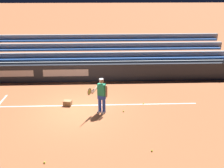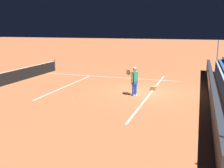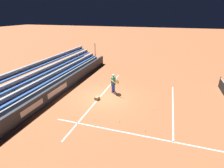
{
  "view_description": "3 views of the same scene",
  "coord_description": "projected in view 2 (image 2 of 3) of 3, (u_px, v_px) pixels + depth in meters",
  "views": [
    {
      "loc": [
        -1.17,
        11.57,
        5.73
      ],
      "look_at": [
        -1.65,
        -0.08,
        1.3
      ],
      "focal_mm": 42.0,
      "sensor_mm": 36.0,
      "label": 1
    },
    {
      "loc": [
        -16.17,
        -3.3,
        4.03
      ],
      "look_at": [
        -1.62,
        1.61,
        0.72
      ],
      "focal_mm": 42.0,
      "sensor_mm": 36.0,
      "label": 2
    },
    {
      "loc": [
        12.63,
        4.59,
        6.73
      ],
      "look_at": [
        -0.54,
        0.4,
        1.08
      ],
      "focal_mm": 28.0,
      "sensor_mm": 36.0,
      "label": 3
    }
  ],
  "objects": [
    {
      "name": "tennis_ball_stray_back",
      "position": [
        106.0,
        78.0,
        21.39
      ],
      "size": [
        0.07,
        0.07,
        0.07
      ],
      "primitive_type": "sphere",
      "color": "#CCE533",
      "rests_on": "ground"
    },
    {
      "name": "tennis_player",
      "position": [
        134.0,
        81.0,
        15.74
      ],
      "size": [
        0.88,
        0.89,
        1.71
      ],
      "color": "blue",
      "rests_on": "ground"
    },
    {
      "name": "tennis_ball_far_right",
      "position": [
        125.0,
        80.0,
        20.41
      ],
      "size": [
        0.07,
        0.07,
        0.07
      ],
      "primitive_type": "sphere",
      "color": "#CCE533",
      "rests_on": "ground"
    },
    {
      "name": "court_service_line_white",
      "position": [
        67.0,
        86.0,
        18.58
      ],
      "size": [
        8.22,
        0.1,
        0.01
      ],
      "primitive_type": "cube",
      "color": "white",
      "rests_on": "ground"
    },
    {
      "name": "tennis_ball_by_box",
      "position": [
        130.0,
        99.0,
        14.94
      ],
      "size": [
        0.07,
        0.07,
        0.07
      ],
      "primitive_type": "sphere",
      "color": "#CCE533",
      "rests_on": "ground"
    },
    {
      "name": "ball_box_cardboard",
      "position": [
        154.0,
        88.0,
        17.21
      ],
      "size": [
        0.45,
        0.38,
        0.26
      ],
      "primitive_type": "cube",
      "rotation": [
        0.0,
        0.0,
        -0.2
      ],
      "color": "#A87F51",
      "rests_on": "ground"
    },
    {
      "name": "tennis_ball_near_player",
      "position": [
        73.0,
        98.0,
        15.22
      ],
      "size": [
        0.07,
        0.07,
        0.07
      ],
      "primitive_type": "sphere",
      "color": "#CCE533",
      "rests_on": "ground"
    },
    {
      "name": "tennis_ball_midcourt",
      "position": [
        91.0,
        84.0,
        18.91
      ],
      "size": [
        0.07,
        0.07,
        0.07
      ],
      "primitive_type": "sphere",
      "color": "#CCE533",
      "rests_on": "ground"
    },
    {
      "name": "tennis_net",
      "position": [
        17.0,
        75.0,
        19.81
      ],
      "size": [
        11.09,
        0.09,
        1.07
      ],
      "color": "#33383D",
      "rests_on": "ground"
    },
    {
      "name": "tennis_ball_on_baseline",
      "position": [
        145.0,
        79.0,
        20.77
      ],
      "size": [
        0.07,
        0.07,
        0.07
      ],
      "primitive_type": "sphere",
      "color": "#CCE533",
      "rests_on": "ground"
    },
    {
      "name": "court_baseline_white",
      "position": [
        151.0,
        92.0,
        16.71
      ],
      "size": [
        12.0,
        0.1,
        0.01
      ],
      "primitive_type": "cube",
      "color": "white",
      "rests_on": "ground"
    },
    {
      "name": "court_sideline_white",
      "position": [
        107.0,
        77.0,
        21.92
      ],
      "size": [
        0.1,
        12.0,
        0.01
      ],
      "primitive_type": "cube",
      "color": "white",
      "rests_on": "ground"
    },
    {
      "name": "back_wall_sponsor_board",
      "position": [
        212.0,
        88.0,
        15.49
      ],
      "size": [
        20.03,
        0.25,
        1.1
      ],
      "color": "#2D333D",
      "rests_on": "ground"
    },
    {
      "name": "ground_plane",
      "position": [
        144.0,
        92.0,
        16.86
      ],
      "size": [
        160.0,
        160.0,
        0.0
      ],
      "primitive_type": "plane",
      "color": "#B7663D"
    },
    {
      "name": "tennis_ball_far_left",
      "position": [
        140.0,
        106.0,
        13.66
      ],
      "size": [
        0.07,
        0.07,
        0.07
      ],
      "primitive_type": "sphere",
      "color": "#CCE533",
      "rests_on": "ground"
    }
  ]
}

